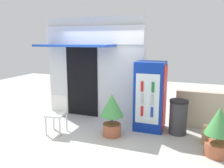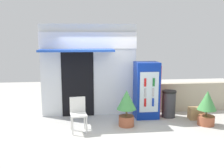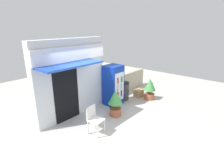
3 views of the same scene
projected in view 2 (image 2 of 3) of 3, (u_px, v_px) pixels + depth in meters
The scene contains 9 objects.
ground at pixel (106, 130), 6.90m from camera, with size 16.00×16.00×0.00m, color beige.
storefront_building at pixel (88, 69), 8.05m from camera, with size 2.96×1.13×2.87m.
drink_cooler at pixel (147, 90), 7.86m from camera, with size 0.73×0.71×1.73m.
plastic_chair at pixel (78, 112), 6.73m from camera, with size 0.46×0.48×0.90m.
potted_plant_near_shop at pixel (127, 105), 7.10m from camera, with size 0.55×0.55×1.03m.
potted_plant_curbside at pixel (207, 106), 7.20m from camera, with size 0.53×0.53×0.99m.
trash_bin at pixel (169, 104), 7.96m from camera, with size 0.44×0.44×0.84m.
stone_boundary_wall at pixel (196, 97), 8.69m from camera, with size 2.58×0.23×0.95m, color #B7AD93.
cardboard_box at pixel (196, 113), 7.80m from camera, with size 0.42×0.32×0.35m, color tan.
Camera 2 is at (-0.60, -6.54, 2.45)m, focal length 40.93 mm.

